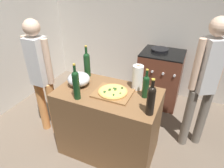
# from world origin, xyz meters

# --- Properties ---
(ground_plane) EXTENTS (4.41, 3.01, 0.02)m
(ground_plane) POSITION_xyz_m (0.00, 1.21, -0.01)
(ground_plane) COLOR #6B5B4C
(kitchen_wall_rear) EXTENTS (4.41, 0.10, 2.60)m
(kitchen_wall_rear) POSITION_xyz_m (0.00, 2.46, 1.30)
(kitchen_wall_rear) COLOR beige
(kitchen_wall_rear) RESTS_ON ground_plane
(kitchen_wall_left) EXTENTS (0.10, 3.01, 2.60)m
(kitchen_wall_left) POSITION_xyz_m (-1.95, 1.21, 1.30)
(kitchen_wall_left) COLOR beige
(kitchen_wall_left) RESTS_ON ground_plane
(counter) EXTENTS (1.14, 0.65, 0.89)m
(counter) POSITION_xyz_m (0.00, 0.70, 0.44)
(counter) COLOR brown
(counter) RESTS_ON ground_plane
(cutting_board) EXTENTS (0.40, 0.32, 0.02)m
(cutting_board) POSITION_xyz_m (0.06, 0.68, 0.90)
(cutting_board) COLOR olive
(cutting_board) RESTS_ON counter
(pizza) EXTENTS (0.31, 0.31, 0.03)m
(pizza) POSITION_xyz_m (0.06, 0.68, 0.92)
(pizza) COLOR tan
(pizza) RESTS_ON cutting_board
(mixing_bowl) EXTENTS (0.26, 0.26, 0.16)m
(mixing_bowl) POSITION_xyz_m (-0.37, 0.70, 0.97)
(mixing_bowl) COLOR #B2B2B7
(mixing_bowl) RESTS_ON counter
(paper_towel_roll) EXTENTS (0.12, 0.12, 0.28)m
(paper_towel_roll) POSITION_xyz_m (0.26, 0.90, 1.02)
(paper_towel_roll) COLOR white
(paper_towel_roll) RESTS_ON counter
(wine_bottle_dark) EXTENTS (0.08, 0.08, 0.40)m
(wine_bottle_dark) POSITION_xyz_m (-0.40, 0.94, 1.06)
(wine_bottle_dark) COLOR #143819
(wine_bottle_dark) RESTS_ON counter
(wine_bottle_green) EXTENTS (0.07, 0.07, 0.39)m
(wine_bottle_green) POSITION_xyz_m (-0.24, 0.46, 1.06)
(wine_bottle_green) COLOR #143819
(wine_bottle_green) RESTS_ON counter
(wine_bottle_clear) EXTENTS (0.08, 0.08, 0.37)m
(wine_bottle_clear) POSITION_xyz_m (0.51, 0.51, 1.05)
(wine_bottle_clear) COLOR black
(wine_bottle_clear) RESTS_ON counter
(wine_bottle_amber) EXTENTS (0.07, 0.07, 0.32)m
(wine_bottle_amber) POSITION_xyz_m (0.39, 0.77, 1.02)
(wine_bottle_amber) COLOR #143819
(wine_bottle_amber) RESTS_ON counter
(stove) EXTENTS (0.67, 0.61, 0.96)m
(stove) POSITION_xyz_m (0.33, 2.06, 0.47)
(stove) COLOR brown
(stove) RESTS_ON ground_plane
(person_in_stripes) EXTENTS (0.37, 0.20, 1.59)m
(person_in_stripes) POSITION_xyz_m (-0.93, 0.69, 0.91)
(person_in_stripes) COLOR #D88C4C
(person_in_stripes) RESTS_ON ground_plane
(person_in_red) EXTENTS (0.32, 0.27, 1.67)m
(person_in_red) POSITION_xyz_m (0.96, 1.26, 0.95)
(person_in_red) COLOR slate
(person_in_red) RESTS_ON ground_plane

